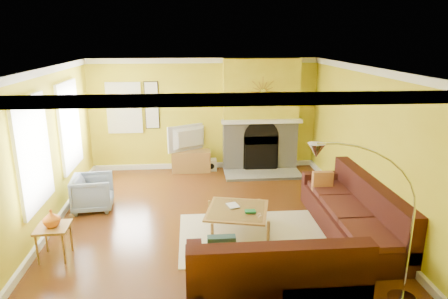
{
  "coord_description": "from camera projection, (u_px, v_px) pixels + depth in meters",
  "views": [
    {
      "loc": [
        -0.32,
        -6.58,
        3.2
      ],
      "look_at": [
        0.27,
        0.4,
        1.2
      ],
      "focal_mm": 32.0,
      "sensor_mm": 36.0,
      "label": 1
    }
  ],
  "objects": [
    {
      "name": "mantel",
      "position": [
        262.0,
        121.0,
        9.43
      ],
      "size": [
        1.92,
        0.22,
        0.08
      ],
      "primitive_type": "cube",
      "color": "white",
      "rests_on": "fireplace"
    },
    {
      "name": "hearth",
      "position": [
        263.0,
        174.0,
        9.47
      ],
      "size": [
        1.8,
        0.7,
        0.06
      ],
      "primitive_type": "cube",
      "color": "#9D9A94",
      "rests_on": "floor"
    },
    {
      "name": "crown_molding",
      "position": [
        210.0,
        72.0,
        6.48
      ],
      "size": [
        5.5,
        6.0,
        0.12
      ],
      "primitive_type": null,
      "color": "white",
      "rests_on": "ceiling"
    },
    {
      "name": "tv",
      "position": [
        191.0,
        138.0,
        9.57
      ],
      "size": [
        1.03,
        0.67,
        0.63
      ],
      "primitive_type": "imported",
      "rotation": [
        0.0,
        0.0,
        3.66
      ],
      "color": "black",
      "rests_on": "media_console"
    },
    {
      "name": "wall_back",
      "position": [
        204.0,
        114.0,
        9.72
      ],
      "size": [
        5.5,
        0.02,
        2.7
      ],
      "primitive_type": "cube",
      "color": "yellow",
      "rests_on": "ground"
    },
    {
      "name": "armchair",
      "position": [
        93.0,
        193.0,
        7.57
      ],
      "size": [
        0.8,
        0.78,
        0.67
      ],
      "primitive_type": "imported",
      "rotation": [
        0.0,
        0.0,
        1.67
      ],
      "color": "gray",
      "rests_on": "floor"
    },
    {
      "name": "rug",
      "position": [
        252.0,
        236.0,
        6.61
      ],
      "size": [
        2.4,
        1.8,
        0.02
      ],
      "primitive_type": "cube",
      "color": "beige",
      "rests_on": "floor"
    },
    {
      "name": "coffee_table",
      "position": [
        237.0,
        220.0,
        6.76
      ],
      "size": [
        1.2,
        1.2,
        0.39
      ],
      "primitive_type": null,
      "rotation": [
        0.0,
        0.0,
        -0.24
      ],
      "color": "white",
      "rests_on": "floor"
    },
    {
      "name": "wall_right",
      "position": [
        366.0,
        144.0,
        7.06
      ],
      "size": [
        0.02,
        6.0,
        2.7
      ],
      "primitive_type": "cube",
      "color": "yellow",
      "rests_on": "ground"
    },
    {
      "name": "arc_lamp",
      "position": [
        366.0,
        228.0,
        4.65
      ],
      "size": [
        1.32,
        0.36,
        2.07
      ],
      "primitive_type": null,
      "color": "silver",
      "rests_on": "floor"
    },
    {
      "name": "window_left_near",
      "position": [
        69.0,
        126.0,
        7.83
      ],
      "size": [
        0.06,
        1.22,
        1.72
      ],
      "primitive_type": "cube",
      "color": "white",
      "rests_on": "wall_left"
    },
    {
      "name": "side_table",
      "position": [
        55.0,
        242.0,
        5.91
      ],
      "size": [
        0.48,
        0.48,
        0.51
      ],
      "primitive_type": null,
      "rotation": [
        0.0,
        0.0,
        0.04
      ],
      "color": "#9F7239",
      "rests_on": "floor"
    },
    {
      "name": "baseboard",
      "position": [
        211.0,
        217.0,
        7.19
      ],
      "size": [
        5.5,
        6.0,
        0.12
      ],
      "primitive_type": null,
      "color": "white",
      "rests_on": "floor"
    },
    {
      "name": "fireplace",
      "position": [
        260.0,
        115.0,
        9.63
      ],
      "size": [
        1.8,
        0.4,
        2.7
      ],
      "primitive_type": null,
      "color": "#9D9A94",
      "rests_on": "floor"
    },
    {
      "name": "subwoofer",
      "position": [
        211.0,
        165.0,
        9.86
      ],
      "size": [
        0.27,
        0.27,
        0.27
      ],
      "primitive_type": "cube",
      "color": "white",
      "rests_on": "floor"
    },
    {
      "name": "wall_front",
      "position": [
        226.0,
        230.0,
        3.96
      ],
      "size": [
        5.5,
        0.02,
        2.7
      ],
      "primitive_type": "cube",
      "color": "yellow",
      "rests_on": "ground"
    },
    {
      "name": "vase",
      "position": [
        51.0,
        218.0,
        5.81
      ],
      "size": [
        0.27,
        0.27,
        0.26
      ],
      "primitive_type": "imported",
      "rotation": [
        0.0,
        0.0,
        0.08
      ],
      "color": "orange",
      "rests_on": "side_table"
    },
    {
      "name": "book",
      "position": [
        228.0,
        206.0,
        6.79
      ],
      "size": [
        0.24,
        0.28,
        0.02
      ],
      "primitive_type": "imported",
      "rotation": [
        0.0,
        0.0,
        0.26
      ],
      "color": "white",
      "rests_on": "coffee_table"
    },
    {
      "name": "sectional_sofa",
      "position": [
        288.0,
        218.0,
        6.24
      ],
      "size": [
        3.17,
        3.44,
        0.9
      ],
      "primitive_type": null,
      "color": "#3E1714",
      "rests_on": "floor"
    },
    {
      "name": "window_left_far",
      "position": [
        32.0,
        153.0,
        6.01
      ],
      "size": [
        0.06,
        1.22,
        1.72
      ],
      "primitive_type": "cube",
      "color": "white",
      "rests_on": "wall_left"
    },
    {
      "name": "sunburst",
      "position": [
        263.0,
        92.0,
        9.24
      ],
      "size": [
        0.7,
        0.04,
        0.7
      ],
      "primitive_type": null,
      "color": "olive",
      "rests_on": "fireplace"
    },
    {
      "name": "wall_left",
      "position": [
        45.0,
        152.0,
        6.62
      ],
      "size": [
        0.02,
        6.0,
        2.7
      ],
      "primitive_type": "cube",
      "color": "yellow",
      "rests_on": "ground"
    },
    {
      "name": "wall_art",
      "position": [
        152.0,
        105.0,
        9.52
      ],
      "size": [
        0.34,
        0.04,
        1.14
      ],
      "primitive_type": "cube",
      "color": "white",
      "rests_on": "wall_back"
    },
    {
      "name": "window_back",
      "position": [
        124.0,
        108.0,
        9.47
      ],
      "size": [
        0.82,
        0.06,
        1.22
      ],
      "primitive_type": "cube",
      "color": "white",
      "rests_on": "wall_back"
    },
    {
      "name": "floor",
      "position": [
        211.0,
        220.0,
        7.21
      ],
      "size": [
        5.5,
        6.0,
        0.02
      ],
      "primitive_type": "cube",
      "color": "brown",
      "rests_on": "ground"
    },
    {
      "name": "media_console",
      "position": [
        191.0,
        161.0,
        9.73
      ],
      "size": [
        0.93,
        0.42,
        0.51
      ],
      "primitive_type": "cube",
      "color": "#9F7239",
      "rests_on": "floor"
    },
    {
      "name": "ceiling",
      "position": [
        210.0,
        67.0,
        6.47
      ],
      "size": [
        5.5,
        6.0,
        0.02
      ],
      "primitive_type": "cube",
      "color": "white",
      "rests_on": "ground"
    }
  ]
}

